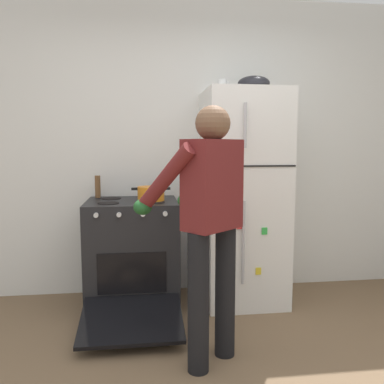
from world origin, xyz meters
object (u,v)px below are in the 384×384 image
red_pot (151,193)px  mixing_bowl (254,83)px  stove_range (133,255)px  person_cook (208,212)px  coffee_mug (223,85)px  pepper_mill (98,187)px  refrigerator (243,198)px

red_pot → mixing_bowl: size_ratio=1.19×
stove_range → mixing_bowl: (1.04, 0.02, 1.45)m
person_cook → red_pot: 0.98m
coffee_mug → stove_range: bearing=-175.0°
person_cook → coffee_mug: (0.30, 1.03, 0.92)m
person_cook → red_pot: size_ratio=4.96×
stove_range → pepper_mill: pepper_mill is taller
stove_range → red_pot: size_ratio=3.76×
person_cook → mixing_bowl: bearing=60.4°
person_cook → red_pot: (-0.32, 0.93, 0.01)m
coffee_mug → person_cook: bearing=-106.1°
refrigerator → person_cook: (-0.47, -0.98, 0.04)m
red_pot → coffee_mug: size_ratio=2.88×
pepper_mill → person_cook: bearing=-56.3°
stove_range → mixing_bowl: mixing_bowl is taller
red_pot → pepper_mill: (-0.46, 0.25, 0.04)m
coffee_mug → pepper_mill: (-1.08, 0.15, -0.87)m
red_pot → coffee_mug: coffee_mug is taller
mixing_bowl → refrigerator: bearing=-179.8°
refrigerator → red_pot: (-0.80, -0.05, 0.05)m
refrigerator → coffee_mug: bearing=164.2°
refrigerator → person_cook: bearing=-115.9°
coffee_mug → mixing_bowl: 0.26m
stove_range → pepper_mill: size_ratio=6.23×
red_pot → pepper_mill: bearing=151.5°
red_pot → person_cook: bearing=-70.7°
coffee_mug → mixing_bowl: mixing_bowl is taller
refrigerator → red_pot: 0.80m
refrigerator → mixing_bowl: mixing_bowl is taller
red_pot → coffee_mug: 1.10m
red_pot → pepper_mill: pepper_mill is taller
pepper_mill → mixing_bowl: bearing=-8.5°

